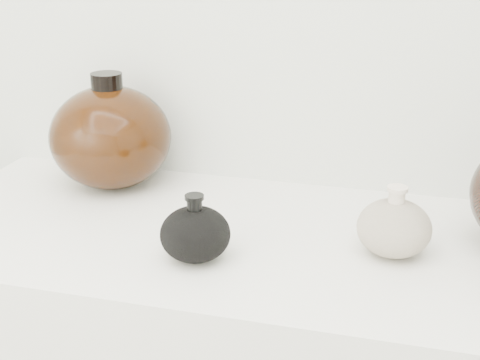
# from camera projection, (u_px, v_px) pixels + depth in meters

# --- Properties ---
(black_gourd_vase) EXTENTS (0.14, 0.14, 0.11)m
(black_gourd_vase) POSITION_uv_depth(u_px,v_px,m) (195.00, 234.00, 1.01)
(black_gourd_vase) COLOR black
(black_gourd_vase) RESTS_ON display_counter
(cream_gourd_vase) EXTENTS (0.12, 0.12, 0.11)m
(cream_gourd_vase) POSITION_uv_depth(u_px,v_px,m) (394.00, 227.00, 1.03)
(cream_gourd_vase) COLOR beige
(cream_gourd_vase) RESTS_ON display_counter
(left_round_pot) EXTENTS (0.28, 0.28, 0.22)m
(left_round_pot) POSITION_uv_depth(u_px,v_px,m) (111.00, 137.00, 1.28)
(left_round_pot) COLOR black
(left_round_pot) RESTS_ON display_counter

